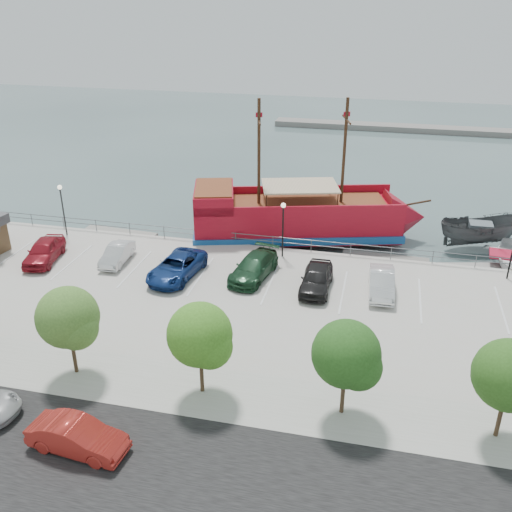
# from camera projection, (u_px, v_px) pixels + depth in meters

# --- Properties ---
(ground) EXTENTS (160.00, 160.00, 0.00)m
(ground) POSITION_uv_depth(u_px,v_px,m) (264.00, 311.00, 37.85)
(ground) COLOR #3A4B4B
(street) EXTENTS (100.00, 8.00, 0.04)m
(street) POSITION_uv_depth(u_px,v_px,m) (181.00, 486.00, 23.35)
(street) COLOR black
(street) RESTS_ON land_slab
(sidewalk) EXTENTS (100.00, 4.00, 0.05)m
(sidewalk) POSITION_uv_depth(u_px,v_px,m) (221.00, 394.00, 28.63)
(sidewalk) COLOR #9E9D91
(sidewalk) RESTS_ON land_slab
(seawall_railing) EXTENTS (50.00, 0.06, 1.00)m
(seawall_railing) POSITION_uv_depth(u_px,v_px,m) (285.00, 243.00, 44.05)
(seawall_railing) COLOR #575C60
(seawall_railing) RESTS_ON land_slab
(far_shore) EXTENTS (40.00, 3.00, 0.80)m
(far_shore) POSITION_uv_depth(u_px,v_px,m) (410.00, 128.00, 83.98)
(far_shore) COLOR gray
(far_shore) RESTS_ON ground
(pirate_ship) EXTENTS (19.99, 10.27, 12.37)m
(pirate_ship) POSITION_uv_depth(u_px,v_px,m) (313.00, 218.00, 47.30)
(pirate_ship) COLOR maroon
(pirate_ship) RESTS_ON ground
(patrol_boat) EXTENTS (7.13, 4.32, 2.59)m
(patrol_boat) POSITION_uv_depth(u_px,v_px,m) (479.00, 234.00, 46.22)
(patrol_boat) COLOR #424446
(patrol_boat) RESTS_ON ground
(dock_west) EXTENTS (6.65, 2.31, 0.37)m
(dock_west) POSITION_uv_depth(u_px,v_px,m) (119.00, 235.00, 48.87)
(dock_west) COLOR gray
(dock_west) RESTS_ON ground
(dock_mid) EXTENTS (6.72, 2.15, 0.38)m
(dock_mid) POSITION_uv_depth(u_px,v_px,m) (385.00, 261.00, 44.30)
(dock_mid) COLOR slate
(dock_mid) RESTS_ON ground
(dock_east) EXTENTS (6.85, 3.31, 0.38)m
(dock_east) POSITION_uv_depth(u_px,v_px,m) (485.00, 270.00, 42.80)
(dock_east) COLOR gray
(dock_east) RESTS_ON ground
(street_sedan) EXTENTS (4.64, 2.00, 1.49)m
(street_sedan) POSITION_uv_depth(u_px,v_px,m) (77.00, 437.00, 24.89)
(street_sedan) COLOR #B3271F
(street_sedan) RESTS_ON street
(lamp_post_left) EXTENTS (0.36, 0.36, 4.28)m
(lamp_post_left) POSITION_uv_depth(u_px,v_px,m) (62.00, 201.00, 45.54)
(lamp_post_left) COLOR black
(lamp_post_left) RESTS_ON land_slab
(lamp_post_mid) EXTENTS (0.36, 0.36, 4.28)m
(lamp_post_mid) POSITION_uv_depth(u_px,v_px,m) (283.00, 220.00, 41.87)
(lamp_post_mid) COLOR black
(lamp_post_mid) RESTS_ON land_slab
(tree_c) EXTENTS (3.30, 3.20, 5.00)m
(tree_c) POSITION_uv_depth(u_px,v_px,m) (70.00, 320.00, 28.75)
(tree_c) COLOR #473321
(tree_c) RESTS_ON sidewalk
(tree_d) EXTENTS (3.30, 3.20, 5.00)m
(tree_d) POSITION_uv_depth(u_px,v_px,m) (202.00, 338.00, 27.32)
(tree_d) COLOR #473321
(tree_d) RESTS_ON sidewalk
(tree_e) EXTENTS (3.30, 3.20, 5.00)m
(tree_e) POSITION_uv_depth(u_px,v_px,m) (349.00, 357.00, 25.89)
(tree_e) COLOR #473321
(tree_e) RESTS_ON sidewalk
(parked_car_a) EXTENTS (2.78, 5.09, 1.64)m
(parked_car_a) POSITION_uv_depth(u_px,v_px,m) (44.00, 251.00, 42.08)
(parked_car_a) COLOR maroon
(parked_car_a) RESTS_ON land_slab
(parked_car_b) EXTENTS (1.62, 4.10, 1.33)m
(parked_car_b) POSITION_uv_depth(u_px,v_px,m) (117.00, 254.00, 41.90)
(parked_car_b) COLOR silver
(parked_car_b) RESTS_ON land_slab
(parked_car_c) EXTENTS (3.26, 5.84, 1.54)m
(parked_car_c) POSITION_uv_depth(u_px,v_px,m) (177.00, 267.00, 39.78)
(parked_car_c) COLOR navy
(parked_car_c) RESTS_ON land_slab
(parked_car_d) EXTENTS (3.08, 5.62, 1.54)m
(parked_car_d) POSITION_uv_depth(u_px,v_px,m) (254.00, 267.00, 39.74)
(parked_car_d) COLOR #193C23
(parked_car_d) RESTS_ON land_slab
(parked_car_e) EXTENTS (1.96, 4.83, 1.64)m
(parked_car_e) POSITION_uv_depth(u_px,v_px,m) (316.00, 278.00, 38.14)
(parked_car_e) COLOR black
(parked_car_e) RESTS_ON land_slab
(parked_car_f) EXTENTS (1.83, 4.68, 1.52)m
(parked_car_f) POSITION_uv_depth(u_px,v_px,m) (382.00, 283.00, 37.70)
(parked_car_f) COLOR silver
(parked_car_f) RESTS_ON land_slab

